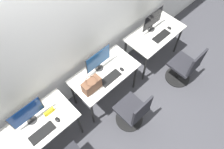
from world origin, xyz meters
The scene contains 18 objects.
ground_plane centered at (0.00, 0.00, 0.00)m, with size 20.00×20.00×0.00m, color #3D3D42.
wall_back centered at (0.00, 0.74, 1.40)m, with size 12.00×0.05×2.80m.
desk_left centered at (-1.29, 0.31, 0.66)m, with size 1.12×0.61×0.75m.
monitor_left centered at (-1.29, 0.42, 0.99)m, with size 0.48×0.14×0.42m.
keyboard_left centered at (-1.29, 0.16, 0.76)m, with size 0.37×0.15×0.02m.
mouse_left centered at (-1.03, 0.17, 0.77)m, with size 0.06×0.09×0.03m.
desk_center centered at (0.00, 0.31, 0.66)m, with size 1.12×0.61×0.75m.
monitor_center centered at (0.00, 0.43, 0.99)m, with size 0.48×0.14×0.42m.
keyboard_center centered at (0.00, 0.16, 0.76)m, with size 0.37×0.15×0.02m.
mouse_center centered at (0.25, 0.15, 0.77)m, with size 0.06×0.09×0.03m.
office_chair_center centered at (-0.03, -0.40, 0.38)m, with size 0.48×0.48×0.91m.
desk_right centered at (1.29, 0.31, 0.66)m, with size 1.12×0.61×0.75m.
monitor_right centered at (1.29, 0.42, 0.99)m, with size 0.48×0.14×0.42m.
keyboard_right centered at (1.29, 0.17, 0.76)m, with size 0.37×0.15×0.02m.
mouse_right centered at (1.55, 0.19, 0.77)m, with size 0.06×0.09×0.03m.
office_chair_right centered at (1.31, -0.46, 0.38)m, with size 0.48×0.48×0.91m.
handbag centered at (-0.34, 0.21, 0.87)m, with size 0.30×0.18×0.25m.
placard_left centered at (-1.04, 0.34, 0.79)m, with size 0.16×0.03×0.08m.
Camera 1 is at (-1.27, -1.20, 3.70)m, focal length 35.00 mm.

